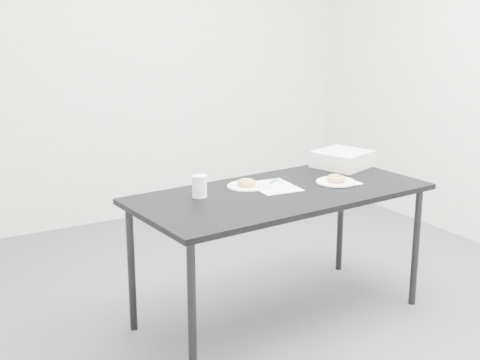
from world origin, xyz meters
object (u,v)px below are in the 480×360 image
scorecard (274,186)px  coffee_cup (200,186)px  donut_near (336,178)px  donut_far (246,183)px  bakery_box (342,159)px  pen (274,181)px  plate_near (336,182)px  table (280,201)px  plate_far (246,186)px

scorecard → coffee_cup: (-0.45, 0.03, 0.06)m
donut_near → donut_far: bearing=158.1°
scorecard → donut_near: 0.36m
coffee_cup → bakery_box: 1.08m
donut_near → donut_far: donut_near is taller
pen → bakery_box: bearing=-28.8°
scorecard → plate_near: bearing=-13.1°
table → bakery_box: size_ratio=5.65×
bakery_box → plate_far: bearing=169.3°
donut_near → coffee_cup: 0.80m
scorecard → pen: size_ratio=2.15×
donut_near → plate_far: donut_near is taller
table → scorecard: size_ratio=5.76×
coffee_cup → plate_far: bearing=8.6°
plate_far → coffee_cup: bearing=-171.4°
coffee_cup → plate_near: bearing=-10.3°
plate_near → coffee_cup: coffee_cup is taller
donut_far → coffee_cup: size_ratio=0.87×
donut_near → plate_far: size_ratio=0.49×
pen → plate_near: (0.29, -0.20, -0.00)m
table → donut_far: donut_far is taller
scorecard → donut_far: (-0.13, 0.08, 0.02)m
coffee_cup → bakery_box: size_ratio=0.39×
plate_far → bakery_box: bearing=7.4°
scorecard → pen: 0.10m
donut_near → coffee_cup: coffee_cup is taller
table → coffee_cup: coffee_cup is taller
table → donut_far: (-0.11, 0.17, 0.08)m
coffee_cup → bakery_box: bearing=7.8°
table → donut_far: 0.22m
plate_far → scorecard: bearing=-30.9°
plate_near → plate_far: plate_near is taller
table → pen: 0.20m
table → plate_near: plate_near is taller
table → pen: size_ratio=12.41×
scorecard → pen: bearing=62.1°
plate_near → bakery_box: 0.40m
table → coffee_cup: bearing=160.4°
bakery_box → donut_far: bearing=169.3°
plate_near → coffee_cup: (-0.79, 0.14, 0.05)m
donut_near → donut_far: size_ratio=1.05×
plate_near → bakery_box: bakery_box is taller
scorecard → coffee_cup: 0.45m
table → scorecard: scorecard is taller
plate_far → coffee_cup: size_ratio=1.85×
plate_near → table: bearing=176.4°
table → donut_far: bearing=120.2°
plate_near → donut_far: donut_far is taller
donut_far → bakery_box: (0.75, 0.10, 0.03)m
coffee_cup → scorecard: bearing=-3.9°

